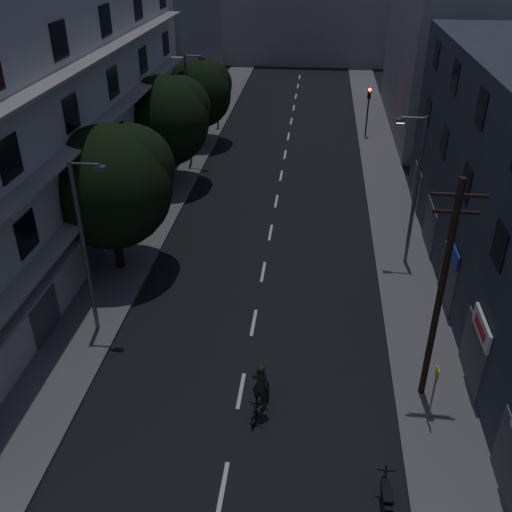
% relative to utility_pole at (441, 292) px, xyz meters
% --- Properties ---
extents(ground, '(160.00, 160.00, 0.00)m').
position_rel_utility_pole_xyz_m(ground, '(-7.05, 17.94, -4.87)').
color(ground, black).
rests_on(ground, ground).
extents(sidewalk_left, '(3.00, 90.00, 0.15)m').
position_rel_utility_pole_xyz_m(sidewalk_left, '(-14.55, 17.94, -4.79)').
color(sidewalk_left, '#565659').
rests_on(sidewalk_left, ground).
extents(sidewalk_right, '(3.00, 90.00, 0.15)m').
position_rel_utility_pole_xyz_m(sidewalk_right, '(0.45, 17.94, -4.79)').
color(sidewalk_right, '#565659').
rests_on(sidewalk_right, ground).
extents(lane_markings, '(0.15, 60.50, 0.01)m').
position_rel_utility_pole_xyz_m(lane_markings, '(-7.05, 24.19, -4.86)').
color(lane_markings, beige).
rests_on(lane_markings, ground).
extents(building_left, '(7.00, 36.00, 14.00)m').
position_rel_utility_pole_xyz_m(building_left, '(-19.03, 10.94, 2.13)').
color(building_left, '#B4B4AE').
rests_on(building_left, ground).
extents(building_far_left, '(6.00, 20.00, 16.00)m').
position_rel_utility_pole_xyz_m(building_far_left, '(-19.05, 40.94, 3.13)').
color(building_far_left, slate).
rests_on(building_far_left, ground).
extents(building_far_right, '(6.00, 20.00, 13.00)m').
position_rel_utility_pole_xyz_m(building_far_right, '(4.95, 34.94, 1.63)').
color(building_far_right, slate).
rests_on(building_far_right, ground).
extents(building_far_end, '(24.00, 8.00, 10.00)m').
position_rel_utility_pole_xyz_m(building_far_end, '(-7.05, 62.94, 0.13)').
color(building_far_end, slate).
rests_on(building_far_end, ground).
extents(tree_near, '(6.23, 6.23, 7.68)m').
position_rel_utility_pole_xyz_m(tree_near, '(-14.61, 8.02, 0.09)').
color(tree_near, black).
rests_on(tree_near, sidewalk_left).
extents(tree_mid, '(6.03, 6.03, 7.42)m').
position_rel_utility_pole_xyz_m(tree_mid, '(-14.78, 19.54, -0.08)').
color(tree_mid, black).
rests_on(tree_mid, sidewalk_left).
extents(tree_far, '(5.38, 5.38, 6.65)m').
position_rel_utility_pole_xyz_m(tree_far, '(-14.29, 28.42, -0.55)').
color(tree_far, black).
rests_on(tree_far, sidewalk_left).
extents(traffic_signal_far_right, '(0.28, 0.37, 4.10)m').
position_rel_utility_pole_xyz_m(traffic_signal_far_right, '(-0.42, 31.42, -1.77)').
color(traffic_signal_far_right, black).
rests_on(traffic_signal_far_right, sidewalk_right).
extents(traffic_signal_far_left, '(0.28, 0.37, 4.10)m').
position_rel_utility_pole_xyz_m(traffic_signal_far_left, '(-13.53, 32.52, -1.77)').
color(traffic_signal_far_left, black).
rests_on(traffic_signal_far_left, sidewalk_left).
extents(street_lamp_left_near, '(1.51, 0.25, 8.00)m').
position_rel_utility_pole_xyz_m(street_lamp_left_near, '(-13.90, 2.58, -0.27)').
color(street_lamp_left_near, '#5C5F64').
rests_on(street_lamp_left_near, sidewalk_left).
extents(street_lamp_right, '(1.51, 0.25, 8.00)m').
position_rel_utility_pole_xyz_m(street_lamp_right, '(0.41, 10.10, -0.27)').
color(street_lamp_right, slate).
rests_on(street_lamp_right, sidewalk_right).
extents(street_lamp_left_far, '(1.51, 0.25, 8.00)m').
position_rel_utility_pole_xyz_m(street_lamp_left_far, '(-13.99, 23.47, -0.27)').
color(street_lamp_left_far, '#52555A').
rests_on(street_lamp_left_far, sidewalk_left).
extents(utility_pole, '(1.80, 0.24, 9.00)m').
position_rel_utility_pole_xyz_m(utility_pole, '(0.00, 0.00, 0.00)').
color(utility_pole, black).
rests_on(utility_pole, sidewalk_right).
extents(bus_stop_sign, '(0.06, 0.35, 2.52)m').
position_rel_utility_pole_xyz_m(bus_stop_sign, '(0.02, -1.53, -2.98)').
color(bus_stop_sign, '#595B60').
rests_on(bus_stop_sign, sidewalk_right).
extents(motorcycle, '(0.57, 1.98, 1.27)m').
position_rel_utility_pole_xyz_m(motorcycle, '(-1.85, -5.39, -4.37)').
color(motorcycle, black).
rests_on(motorcycle, ground).
extents(cyclist, '(1.11, 1.98, 2.38)m').
position_rel_utility_pole_xyz_m(cyclist, '(-6.15, -1.68, -4.07)').
color(cyclist, black).
rests_on(cyclist, ground).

